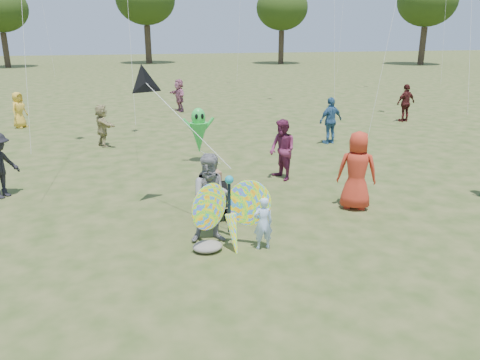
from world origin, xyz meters
name	(u,v)px	position (x,y,z in m)	size (l,w,h in m)	color
ground	(272,261)	(0.00, 0.00, 0.00)	(160.00, 160.00, 0.00)	#51592B
child_girl	(263,223)	(-0.01, 0.53, 0.53)	(0.38, 0.25, 1.05)	#B4D1FF
adult_man	(212,199)	(-0.86, 1.10, 0.90)	(0.87, 0.68, 1.80)	gray
grey_bag	(208,247)	(-1.05, 0.69, 0.09)	(0.57, 0.47, 0.18)	gray
crowd_a	(357,171)	(2.74, 2.03, 0.92)	(0.90, 0.59, 1.84)	red
crowd_c	(331,121)	(5.05, 8.30, 0.85)	(1.00, 0.42, 1.71)	#335F8D
crowd_d	(102,125)	(-3.06, 10.02, 0.76)	(1.40, 0.45, 1.51)	tan
crowd_e	(282,150)	(1.84, 4.60, 0.85)	(0.83, 0.64, 1.70)	#6E2448
crowd_g	(19,110)	(-6.57, 14.44, 0.77)	(0.75, 0.49, 1.53)	gold
crowd_h	(406,103)	(10.28, 11.46, 0.85)	(1.00, 0.42, 1.71)	#461717
crowd_j	(179,95)	(0.67, 17.04, 0.82)	(1.53, 0.49, 1.65)	#A45D79
jogging_stroller	(212,191)	(-0.61, 2.37, 0.61)	(0.56, 1.08, 1.09)	black
butterfly_kite	(231,214)	(-0.61, 0.63, 0.73)	(1.74, 0.75, 1.68)	orange
delta_kite_rig	(146,83)	(-1.85, 3.25, 2.91)	(1.86, 2.39, 1.89)	black
alien_kite	(199,132)	(-0.09, 6.96, 0.97)	(1.12, 0.69, 1.74)	green
tree_line	(169,2)	(3.67, 44.99, 6.86)	(91.78, 33.60, 10.79)	#3A2D21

